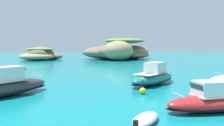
# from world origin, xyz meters

# --- Properties ---
(islet_large) EXTENTS (28.89, 28.92, 7.12)m
(islet_large) POSITION_xyz_m (17.01, 61.63, 2.49)
(islet_large) COLOR #9E8966
(islet_large) RESTS_ON ground
(islet_small) EXTENTS (15.57, 14.06, 4.25)m
(islet_small) POSITION_xyz_m (-7.91, 65.30, 1.77)
(islet_small) COLOR #756651
(islet_small) RESTS_ON ground
(motorboat_red) EXTENTS (6.63, 2.84, 1.90)m
(motorboat_red) POSITION_xyz_m (-0.66, 4.05, 0.64)
(motorboat_red) COLOR red
(motorboat_red) RESTS_ON ground
(motorboat_teal) EXTENTS (8.12, 6.11, 2.36)m
(motorboat_teal) POSITION_xyz_m (1.25, 13.85, 0.79)
(motorboat_teal) COLOR #19727A
(motorboat_teal) RESTS_ON ground
(motorboat_charcoal) EXTENTS (8.16, 6.49, 2.40)m
(motorboat_charcoal) POSITION_xyz_m (-13.30, 13.27, 0.80)
(motorboat_charcoal) COLOR #2D2D33
(motorboat_charcoal) RESTS_ON ground
(dinghy_tender) EXTENTS (2.69, 2.53, 0.58)m
(dinghy_tender) POSITION_xyz_m (-5.67, 3.72, 0.22)
(dinghy_tender) COLOR #B2B2B2
(dinghy_tender) RESTS_ON ground
(channel_buoy) EXTENTS (0.56, 0.56, 1.48)m
(channel_buoy) POSITION_xyz_m (-2.32, 9.92, 0.34)
(channel_buoy) COLOR yellow
(channel_buoy) RESTS_ON ground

